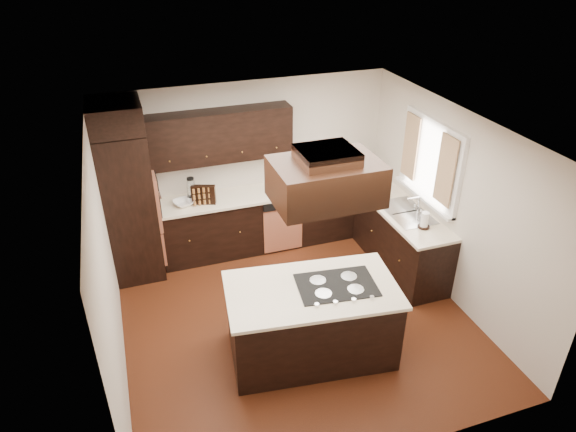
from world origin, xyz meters
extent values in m
cube|color=#622B14|center=(0.00, 0.00, -0.01)|extent=(4.20, 4.20, 0.02)
cube|color=white|center=(0.00, 0.00, 2.51)|extent=(4.20, 4.20, 0.02)
cube|color=beige|center=(0.00, 2.11, 1.25)|extent=(4.20, 0.02, 2.50)
cube|color=beige|center=(0.00, -2.11, 1.25)|extent=(4.20, 0.02, 2.50)
cube|color=beige|center=(-2.11, 0.00, 1.25)|extent=(0.02, 4.20, 2.50)
cube|color=beige|center=(2.11, 0.00, 1.25)|extent=(0.02, 4.20, 2.50)
cube|color=black|center=(-1.78, 1.71, 1.06)|extent=(0.65, 0.75, 2.12)
cube|color=#BD6B4D|center=(-1.43, 1.71, 1.12)|extent=(0.05, 0.62, 0.78)
cube|color=black|center=(0.03, 1.80, 0.44)|extent=(2.93, 0.60, 0.88)
cube|color=black|center=(1.80, 0.90, 0.44)|extent=(0.60, 2.40, 0.88)
cube|color=#FFEED0|center=(0.03, 1.79, 0.90)|extent=(2.93, 0.63, 0.04)
cube|color=#FFEED0|center=(1.79, 0.90, 0.90)|extent=(0.63, 2.40, 0.04)
cube|color=black|center=(-0.43, 1.93, 1.81)|extent=(2.00, 0.34, 0.72)
cube|color=#BD6B4D|center=(0.33, 1.50, 0.40)|extent=(0.60, 0.05, 0.72)
cube|color=white|center=(2.07, 0.55, 1.65)|extent=(0.06, 1.32, 1.12)
cube|color=white|center=(2.10, 0.55, 1.65)|extent=(0.00, 1.20, 1.00)
cube|color=beige|center=(2.01, 0.13, 1.70)|extent=(0.02, 0.34, 0.90)
cube|color=beige|center=(2.01, 0.97, 1.70)|extent=(0.02, 0.34, 0.90)
cube|color=silver|center=(1.80, 0.55, 0.92)|extent=(0.52, 0.84, 0.01)
cube|color=black|center=(-0.04, -0.61, 0.44)|extent=(1.92, 1.21, 0.88)
cube|color=#FFEED0|center=(-0.04, -0.61, 0.90)|extent=(1.99, 1.28, 0.04)
cube|color=black|center=(0.24, -0.64, 0.93)|extent=(0.92, 0.67, 0.01)
cube|color=black|center=(0.10, -0.55, 2.16)|extent=(1.05, 0.72, 0.42)
cube|color=black|center=(0.10, -0.55, 2.44)|extent=(0.55, 0.50, 0.13)
cylinder|color=silver|center=(-0.93, 1.80, 0.97)|extent=(0.15, 0.15, 0.10)
cone|color=silver|center=(-0.93, 1.80, 1.15)|extent=(0.13, 0.13, 0.26)
cube|color=black|center=(-0.78, 1.71, 1.06)|extent=(0.34, 0.19, 0.28)
imported|color=white|center=(-1.05, 1.75, 0.96)|extent=(0.35, 0.35, 0.07)
imported|color=white|center=(1.74, 1.02, 1.02)|extent=(0.12, 0.12, 0.20)
cylinder|color=white|center=(1.80, 0.12, 1.03)|extent=(0.11, 0.11, 0.22)
camera|label=1|loc=(-1.72, -4.73, 4.35)|focal=32.00mm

